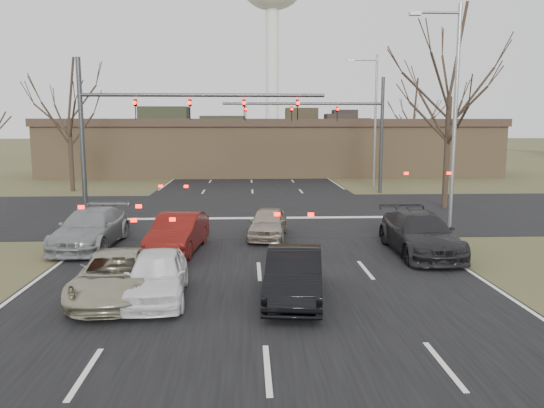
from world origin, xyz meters
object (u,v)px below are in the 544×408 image
Objects in this scene: car_silver_suv at (116,276)px; car_charcoal_sedan at (420,234)px; car_grey_ahead at (91,228)px; building at (271,147)px; streetlight_right_near at (452,106)px; car_silver_ahead at (268,223)px; streetlight_right_far at (373,114)px; mast_arm_far at (342,121)px; car_black_hatch at (294,275)px; car_red_ahead at (178,233)px; car_white_sedan at (157,275)px; mast_arm_near at (148,118)px.

car_silver_suv is 11.02m from car_charcoal_sedan.
building is at bearing 77.67° from car_grey_ahead.
car_grey_ahead reaches higher than car_silver_suv.
car_silver_ahead is at bearing -168.46° from streetlight_right_near.
car_charcoal_sedan is at bearing -98.63° from streetlight_right_far.
mast_arm_far is (4.18, -15.00, 2.35)m from building.
streetlight_right_far is at bearing -56.35° from building.
car_silver_ahead is (-0.39, 8.09, -0.06)m from car_black_hatch.
mast_arm_far is at bearing 68.61° from car_red_ahead.
streetlight_right_far reaches higher than car_white_sedan.
mast_arm_near and mast_arm_far have the same top height.
streetlight_right_near is at bearing 57.35° from car_black_hatch.
car_silver_ahead is at bearing -115.26° from streetlight_right_far.
mast_arm_far is 16.36m from car_silver_ahead.
car_black_hatch is at bearing -64.43° from mast_arm_near.
streetlight_right_near is at bearing 33.18° from car_silver_suv.
streetlight_right_near is 2.53× the size of car_white_sedan.
car_silver_ahead is at bearing 63.04° from car_white_sedan.
streetlight_right_far reaches higher than mast_arm_near.
mast_arm_far is (11.41, 10.00, -0.06)m from mast_arm_near.
mast_arm_far is 1.11× the size of streetlight_right_near.
car_silver_suv is at bearing -84.33° from mast_arm_near.
car_charcoal_sedan reaches higher than car_red_ahead.
mast_arm_near reaches higher than car_red_ahead.
car_white_sedan reaches higher than car_silver_suv.
streetlight_right_far is 29.97m from car_silver_suv.
mast_arm_near is 3.23× the size of car_silver_ahead.
car_silver_suv is 8.90m from car_silver_ahead.
car_black_hatch is at bearing -7.77° from car_silver_suv.
building is at bearing 94.69° from car_black_hatch.
streetlight_right_far is 29.63m from car_white_sedan.
streetlight_right_far is at bearing 66.56° from car_red_ahead.
car_grey_ahead is 3.66m from car_red_ahead.
streetlight_right_far is 2.22× the size of car_silver_suv.
mast_arm_far is 1.11× the size of streetlight_right_far.
mast_arm_near is 1.21× the size of streetlight_right_near.
mast_arm_near reaches higher than building.
mast_arm_far is 2.81× the size of car_white_sedan.
building is 15.75m from mast_arm_far.
mast_arm_near is 2.38× the size of car_grey_ahead.
streetlight_right_near reaches higher than car_silver_ahead.
car_red_ahead is (-3.87, 5.73, 0.03)m from car_black_hatch.
mast_arm_near is at bearing 148.40° from car_silver_ahead.
car_grey_ahead is (-1.27, -6.08, -4.33)m from mast_arm_near.
car_white_sedan is at bearing -177.13° from car_black_hatch.
car_silver_ahead is (3.36, 7.86, -0.04)m from car_white_sedan.
streetlight_right_far is at bearing 51.89° from mast_arm_far.
building is at bearing 105.58° from mast_arm_far.
car_silver_ahead is (-8.32, -1.70, -4.95)m from streetlight_right_near.
car_red_ahead is at bearing -72.30° from mast_arm_near.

